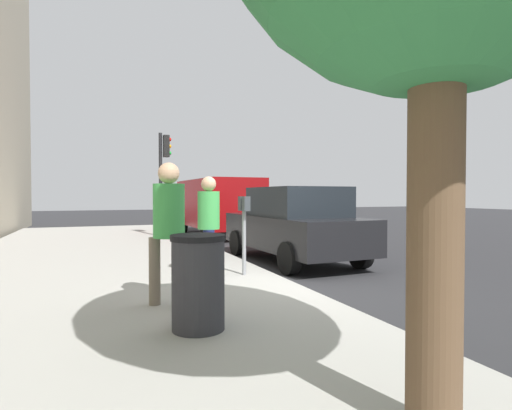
# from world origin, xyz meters

# --- Properties ---
(ground_plane) EXTENTS (80.00, 80.00, 0.00)m
(ground_plane) POSITION_xyz_m (0.00, 0.00, 0.00)
(ground_plane) COLOR #2B2B2D
(ground_plane) RESTS_ON ground
(sidewalk_slab) EXTENTS (28.00, 6.00, 0.15)m
(sidewalk_slab) POSITION_xyz_m (0.00, 3.00, 0.07)
(sidewalk_slab) COLOR #A8A59E
(sidewalk_slab) RESTS_ON ground_plane
(parking_meter) EXTENTS (0.36, 0.12, 1.41)m
(parking_meter) POSITION_xyz_m (0.72, 0.55, 1.17)
(parking_meter) COLOR gray
(parking_meter) RESTS_ON sidewalk_slab
(pedestrian_at_meter) EXTENTS (0.53, 0.38, 1.76)m
(pedestrian_at_meter) POSITION_xyz_m (0.80, 1.18, 1.19)
(pedestrian_at_meter) COLOR #191E4C
(pedestrian_at_meter) RESTS_ON sidewalk_slab
(pedestrian_bystander) EXTENTS (0.40, 0.49, 1.85)m
(pedestrian_bystander) POSITION_xyz_m (-0.85, 2.15, 1.26)
(pedestrian_bystander) COLOR #726656
(pedestrian_bystander) RESTS_ON sidewalk_slab
(parked_sedan_near) EXTENTS (4.47, 2.10, 1.77)m
(parked_sedan_near) POSITION_xyz_m (2.50, -1.35, 0.89)
(parked_sedan_near) COLOR black
(parked_sedan_near) RESTS_ON ground_plane
(parked_van_far) EXTENTS (5.26, 2.26, 2.18)m
(parked_van_far) POSITION_xyz_m (9.10, -1.35, 1.26)
(parked_van_far) COLOR maroon
(parked_van_far) RESTS_ON ground_plane
(traffic_signal) EXTENTS (0.24, 0.44, 3.60)m
(traffic_signal) POSITION_xyz_m (8.27, 0.83, 2.58)
(traffic_signal) COLOR black
(traffic_signal) RESTS_ON sidewalk_slab
(trash_bin) EXTENTS (0.59, 0.59, 1.01)m
(trash_bin) POSITION_xyz_m (-1.92, 2.02, 0.66)
(trash_bin) COLOR #2D2D33
(trash_bin) RESTS_ON sidewalk_slab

